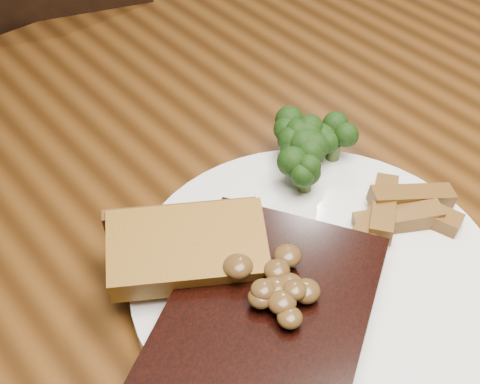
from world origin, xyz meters
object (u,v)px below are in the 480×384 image
at_px(dining_table, 258,287).
at_px(steak, 269,315).
at_px(plate, 316,278).
at_px(potato_wedges, 374,225).
at_px(chair_far, 16,116).
at_px(garlic_bread, 189,266).

distance_m(dining_table, steak, 0.17).
distance_m(plate, potato_wedges, 0.07).
bearing_deg(chair_far, steak, 104.57).
bearing_deg(steak, garlic_bread, 71.92).
bearing_deg(plate, garlic_bread, 142.39).
distance_m(garlic_bread, potato_wedges, 0.16).
bearing_deg(dining_table, steak, -127.80).
xyz_separation_m(steak, potato_wedges, (0.13, 0.01, -0.00)).
height_order(chair_far, potato_wedges, chair_far).
relative_size(dining_table, potato_wedges, 16.26).
height_order(chair_far, plate, chair_far).
bearing_deg(plate, dining_table, 83.81).
relative_size(dining_table, garlic_bread, 13.06).
xyz_separation_m(plate, potato_wedges, (0.07, -0.00, 0.02)).
bearing_deg(plate, steak, -167.93).
xyz_separation_m(dining_table, garlic_bread, (-0.09, -0.02, 0.12)).
bearing_deg(garlic_bread, plate, -5.28).
height_order(dining_table, potato_wedges, potato_wedges).
xyz_separation_m(chair_far, steak, (-0.07, -0.70, 0.26)).
bearing_deg(chair_far, garlic_bread, 102.29).
relative_size(dining_table, plate, 5.27).
distance_m(chair_far, steak, 0.75).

